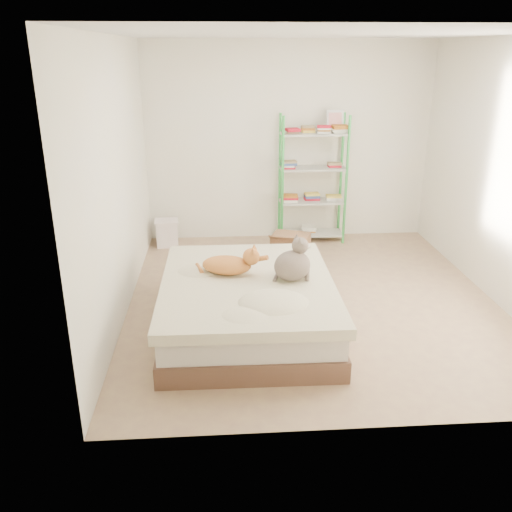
{
  "coord_description": "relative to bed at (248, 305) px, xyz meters",
  "views": [
    {
      "loc": [
        -0.96,
        -5.13,
        2.47
      ],
      "look_at": [
        -0.61,
        -0.31,
        0.62
      ],
      "focal_mm": 38.0,
      "sensor_mm": 36.0,
      "label": 1
    }
  ],
  "objects": [
    {
      "name": "grey_cat",
      "position": [
        0.41,
        -0.02,
        0.45
      ],
      "size": [
        0.41,
        0.37,
        0.41
      ],
      "primitive_type": null,
      "rotation": [
        0.0,
        0.0,
        1.77
      ],
      "color": "gray",
      "rests_on": "bed"
    },
    {
      "name": "bed",
      "position": [
        0.0,
        0.0,
        0.0
      ],
      "size": [
        1.58,
        1.97,
        0.5
      ],
      "rotation": [
        0.0,
        0.0,
        -0.01
      ],
      "color": "brown",
      "rests_on": "ground"
    },
    {
      "name": "white_bin",
      "position": [
        -0.94,
        2.4,
        -0.07
      ],
      "size": [
        0.33,
        0.3,
        0.35
      ],
      "rotation": [
        0.0,
        0.0,
        0.09
      ],
      "color": "white",
      "rests_on": "ground"
    },
    {
      "name": "shelf_unit",
      "position": [
        1.02,
        2.49,
        0.65
      ],
      "size": [
        0.88,
        0.36,
        1.74
      ],
      "color": "green",
      "rests_on": "ground"
    },
    {
      "name": "orange_cat",
      "position": [
        -0.18,
        0.17,
        0.36
      ],
      "size": [
        0.6,
        0.4,
        0.22
      ],
      "primitive_type": null,
      "rotation": [
        0.0,
        0.0,
        -0.21
      ],
      "color": "#CD6F31",
      "rests_on": "bed"
    },
    {
      "name": "cardboard_box",
      "position": [
        0.64,
        1.81,
        -0.09
      ],
      "size": [
        0.54,
        0.56,
        0.36
      ],
      "rotation": [
        0.0,
        0.0,
        -0.36
      ],
      "color": "#956047",
      "rests_on": "ground"
    },
    {
      "name": "room",
      "position": [
        0.71,
        0.61,
        1.05
      ],
      "size": [
        3.81,
        4.21,
        2.61
      ],
      "color": "tan",
      "rests_on": "ground"
    }
  ]
}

